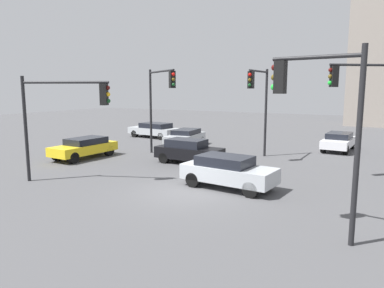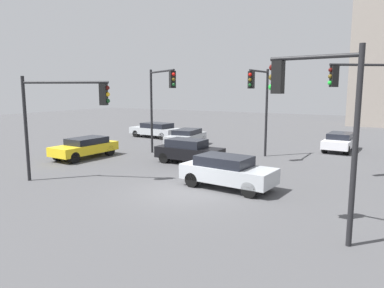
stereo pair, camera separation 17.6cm
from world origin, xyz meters
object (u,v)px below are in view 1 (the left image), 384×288
at_px(traffic_light_3, 64,107).
at_px(car_1, 154,130).
at_px(traffic_light_1, 160,93).
at_px(car_6, 84,147).
at_px(car_0, 185,137).
at_px(traffic_light_4, 366,95).
at_px(car_5, 228,171).
at_px(traffic_light_2, 319,107).
at_px(car_3, 188,151).
at_px(car_2, 339,141).
at_px(traffic_light_0, 259,95).

distance_m(traffic_light_3, car_1, 16.56).
relative_size(traffic_light_1, car_6, 1.29).
bearing_deg(car_6, car_1, -167.56).
bearing_deg(car_0, traffic_light_4, 64.55).
bearing_deg(car_5, car_0, 134.72).
bearing_deg(car_0, traffic_light_2, 36.86).
bearing_deg(traffic_light_1, car_5, 0.99).
xyz_separation_m(car_3, car_5, (4.28, -3.82, 0.01)).
distance_m(traffic_light_3, traffic_light_4, 14.56).
bearing_deg(traffic_light_4, car_2, -112.41).
distance_m(traffic_light_1, traffic_light_2, 14.10).
xyz_separation_m(traffic_light_1, traffic_light_2, (11.35, -8.36, -0.22)).
xyz_separation_m(traffic_light_0, car_5, (1.04, -7.08, -3.30)).
bearing_deg(car_1, car_5, 141.19).
xyz_separation_m(traffic_light_1, car_1, (-6.00, 7.71, -3.45)).
relative_size(traffic_light_3, car_5, 1.16).
height_order(traffic_light_1, car_3, traffic_light_1).
distance_m(traffic_light_1, car_3, 4.38).
distance_m(traffic_light_4, car_0, 14.07).
height_order(traffic_light_0, car_0, traffic_light_0).
bearing_deg(traffic_light_0, car_1, -113.07).
bearing_deg(car_3, car_1, 135.76).
height_order(traffic_light_3, car_2, traffic_light_3).
xyz_separation_m(traffic_light_1, traffic_light_4, (12.05, 0.16, -0.01)).
bearing_deg(traffic_light_2, car_5, -32.96).
bearing_deg(car_2, car_1, -84.65).
xyz_separation_m(traffic_light_3, car_3, (2.90, 6.70, -2.87)).
bearing_deg(car_1, car_0, 154.24).
relative_size(traffic_light_2, car_1, 1.16).
distance_m(traffic_light_2, traffic_light_3, 11.67).
bearing_deg(car_6, traffic_light_1, 125.68).
relative_size(traffic_light_1, car_2, 1.38).
relative_size(traffic_light_1, car_5, 1.32).
xyz_separation_m(traffic_light_4, car_5, (-5.15, -4.84, -3.39)).
relative_size(traffic_light_0, car_0, 1.29).
distance_m(traffic_light_1, car_6, 6.05).
relative_size(car_1, car_6, 1.09).
height_order(traffic_light_2, car_6, traffic_light_2).
distance_m(traffic_light_0, traffic_light_3, 11.71).
xyz_separation_m(traffic_light_2, car_5, (-4.46, 3.68, -3.18)).
xyz_separation_m(traffic_light_1, car_2, (9.90, 8.51, -3.48)).
relative_size(traffic_light_2, car_0, 1.28).
bearing_deg(traffic_light_3, traffic_light_2, -26.21).
relative_size(traffic_light_2, traffic_light_3, 1.12).
bearing_deg(car_0, traffic_light_1, 3.99).
bearing_deg(traffic_light_2, car_0, -40.22).
height_order(traffic_light_2, car_0, traffic_light_2).
distance_m(traffic_light_0, traffic_light_2, 12.09).
relative_size(traffic_light_0, car_1, 1.18).
height_order(traffic_light_1, car_1, traffic_light_1).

